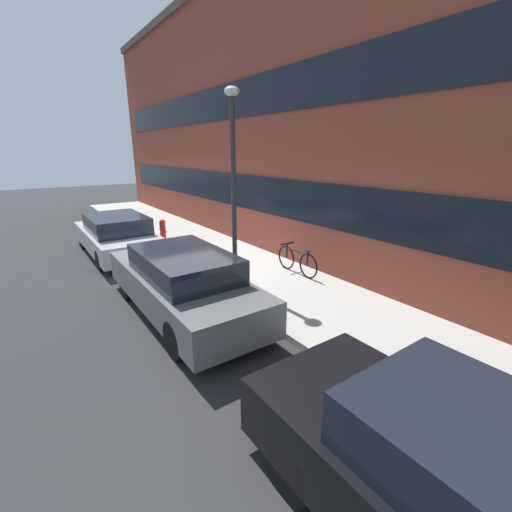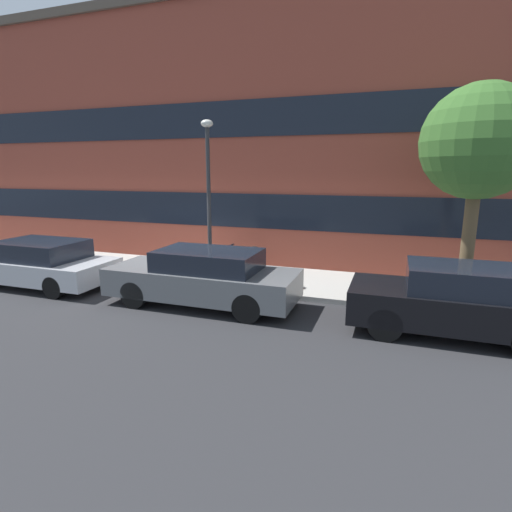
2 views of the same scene
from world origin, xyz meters
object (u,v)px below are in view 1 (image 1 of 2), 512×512
lamp_post (233,168)px  parked_car_silver (117,235)px  bicycle (297,260)px  fire_hydrant (163,230)px  parked_car_grey (182,282)px  parked_car_black (472,497)px

lamp_post → parked_car_silver: bearing=-160.8°
bicycle → parked_car_silver: bearing=34.6°
fire_hydrant → parked_car_silver: bearing=-80.4°
lamp_post → parked_car_grey: bearing=-70.0°
parked_car_silver → parked_car_grey: 5.14m
fire_hydrant → bicycle: fire_hydrant is taller
fire_hydrant → lamp_post: (4.83, -0.00, 2.31)m
parked_car_silver → parked_car_grey: parked_car_grey is taller
parked_car_black → bicycle: 6.54m
parked_car_silver → lamp_post: 5.31m
fire_hydrant → lamp_post: 5.35m
parked_car_silver → parked_car_grey: (5.14, 0.00, 0.05)m
fire_hydrant → parked_car_black: bearing=-8.4°
parked_car_silver → fire_hydrant: parked_car_silver is taller
parked_car_silver → bicycle: bearing=-146.3°
fire_hydrant → lamp_post: bearing=-0.0°
parked_car_silver → lamp_post: lamp_post is taller
bicycle → parked_car_grey: bearing=95.2°
parked_car_black → bicycle: parked_car_black is taller
parked_car_silver → bicycle: (4.90, 3.26, -0.14)m
parked_car_grey → parked_car_black: size_ratio=1.19×
parked_car_black → lamp_post: size_ratio=0.89×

